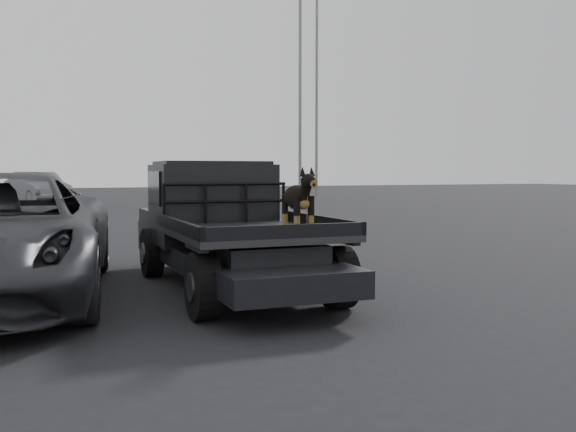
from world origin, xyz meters
name	(u,v)px	position (x,y,z in m)	size (l,w,h in m)	color
ground	(297,308)	(0.00, 0.00, 0.00)	(120.00, 120.00, 0.00)	black
flatbed_ute	(230,256)	(-0.38, 1.49, 0.46)	(2.00, 5.40, 0.92)	black
ute_cab	(212,190)	(-0.38, 2.44, 1.36)	(1.72, 1.30, 0.88)	black
headache_rack	(226,203)	(-0.38, 1.69, 1.20)	(1.80, 0.08, 0.55)	black
dog	(298,202)	(-0.08, -0.23, 1.29)	(0.32, 0.60, 0.74)	black
distant_car_a	(38,189)	(-2.64, 25.57, 0.81)	(1.72, 4.92, 1.62)	#505155
distant_car_b	(255,184)	(11.26, 34.36, 0.75)	(2.11, 5.19, 1.51)	#4A4A4F
floodlight_mid	(300,80)	(11.82, 27.77, 6.94)	(1.08, 0.28, 12.70)	slate
floodlight_far	(317,65)	(14.63, 31.63, 8.57)	(1.08, 0.28, 15.92)	slate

